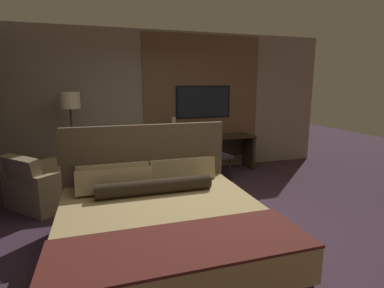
% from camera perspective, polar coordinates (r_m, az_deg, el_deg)
% --- Properties ---
extents(ground_plane, '(16.00, 16.00, 0.00)m').
position_cam_1_polar(ground_plane, '(3.99, 2.16, -15.05)').
color(ground_plane, '#3D2838').
extents(wall_back_tv_panel, '(7.20, 0.09, 2.80)m').
position_cam_1_polar(wall_back_tv_panel, '(6.12, -4.82, 7.78)').
color(wall_back_tv_panel, gray).
rests_on(wall_back_tv_panel, ground_plane).
extents(bed, '(2.09, 2.15, 1.26)m').
position_cam_1_polar(bed, '(3.25, -5.77, -15.07)').
color(bed, '#33281E').
rests_on(bed, ground_plane).
extents(desk, '(1.97, 0.53, 0.73)m').
position_cam_1_polar(desk, '(6.17, 2.78, -0.56)').
color(desk, '#2D2319').
rests_on(desk, ground_plane).
extents(tv, '(1.17, 0.04, 0.66)m').
position_cam_1_polar(tv, '(6.25, 2.18, 8.03)').
color(tv, black).
extents(desk_chair, '(0.58, 0.58, 0.90)m').
position_cam_1_polar(desk_chair, '(5.66, 3.99, -1.24)').
color(desk_chair, '#38333D').
rests_on(desk_chair, ground_plane).
extents(armchair_by_window, '(1.24, 1.24, 0.81)m').
position_cam_1_polar(armchair_by_window, '(4.98, -26.04, -7.36)').
color(armchair_by_window, '#998460').
rests_on(armchair_by_window, ground_plane).
extents(floor_lamp, '(0.34, 0.34, 1.65)m').
position_cam_1_polar(floor_lamp, '(5.50, -22.18, 6.38)').
color(floor_lamp, '#282623').
rests_on(floor_lamp, ground_plane).
extents(vase_tall, '(0.08, 0.08, 0.41)m').
position_cam_1_polar(vase_tall, '(5.89, -3.49, 3.13)').
color(vase_tall, silver).
rests_on(vase_tall, desk).
extents(book, '(0.25, 0.20, 0.03)m').
position_cam_1_polar(book, '(5.97, -0.88, 1.40)').
color(book, navy).
rests_on(book, desk).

